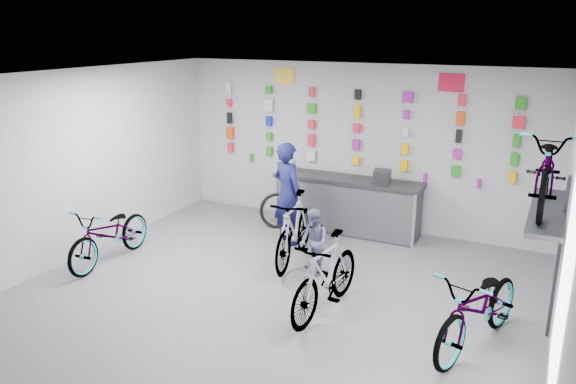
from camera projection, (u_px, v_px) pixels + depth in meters
The scene contains 19 objects.
floor at pixel (250, 316), 7.27m from camera, with size 8.00×8.00×0.00m, color #57575C.
ceiling at pixel (245, 81), 6.43m from camera, with size 8.00×8.00×0.00m, color white.
wall_back at pixel (357, 146), 10.29m from camera, with size 7.00×7.00×0.00m, color #BABABD.
wall_left at pixel (44, 174), 8.34m from camera, with size 8.00×8.00×0.00m, color #BABABD.
wall_right at pixel (564, 255), 5.37m from camera, with size 8.00×8.00×0.00m, color #BABABD.
counter at pixel (347, 206), 10.18m from camera, with size 2.70×0.66×1.00m.
merch_wall at pixel (360, 131), 10.12m from camera, with size 5.56×0.08×1.57m.
wall_bracket at pixel (549, 219), 6.48m from camera, with size 0.39×1.90×2.00m.
sign_left at pixel (284, 76), 10.57m from camera, with size 0.42×0.02×0.30m, color yellow.
sign_right at pixel (451, 83), 9.26m from camera, with size 0.42×0.02×0.30m, color red.
bike_left at pixel (110, 234), 8.83m from camera, with size 0.63×1.80×0.95m, color gray.
bike_center at pixel (326, 275), 7.23m from camera, with size 0.49×1.75×1.05m, color gray.
bike_right at pixel (480, 308), 6.41m from camera, with size 0.67×1.93×1.01m, color gray.
bike_service at pixel (294, 229), 8.81m from camera, with size 0.52×1.84×1.10m, color gray.
bike_wall at pixel (548, 169), 6.35m from camera, with size 0.63×1.80×0.95m, color gray.
clerk at pixel (288, 193), 9.53m from camera, with size 0.65×0.42×1.77m, color #131443.
customer at pixel (313, 242), 8.39m from camera, with size 0.49×0.39×1.02m, color slate.
spare_wheel at pixel (277, 211), 10.44m from camera, with size 0.70×0.46×0.66m.
register at pixel (382, 176), 9.75m from camera, with size 0.28×0.30×0.22m, color black.
Camera 1 is at (3.33, -5.64, 3.59)m, focal length 35.00 mm.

